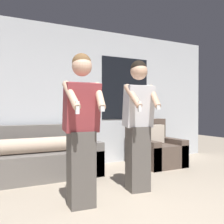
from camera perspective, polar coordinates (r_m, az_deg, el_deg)
The scene contains 5 objects.
wall_back at distance 5.08m, azimuth -10.25°, elevation 3.34°, with size 6.95×0.07×2.70m.
couch at distance 4.51m, azimuth -16.55°, elevation -9.74°, with size 2.08×0.89×0.84m.
armchair at distance 5.33m, azimuth 9.46°, elevation -8.12°, with size 0.83×0.89×0.91m.
person_left at distance 2.99m, azimuth -6.63°, elevation -3.37°, with size 0.45×0.50×1.75m.
person_right at distance 3.57m, azimuth 5.78°, elevation -2.35°, with size 0.44×0.52×1.78m.
Camera 1 is at (-1.50, -1.78, 1.12)m, focal length 42.00 mm.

